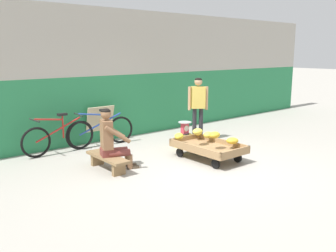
# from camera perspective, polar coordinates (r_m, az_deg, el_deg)

# --- Properties ---
(ground_plane) EXTENTS (80.00, 80.00, 0.00)m
(ground_plane) POSITION_cam_1_polar(r_m,az_deg,el_deg) (6.88, 5.67, -6.72)
(ground_plane) COLOR #A39E93
(back_wall) EXTENTS (16.00, 0.30, 3.15)m
(back_wall) POSITION_cam_1_polar(r_m,az_deg,el_deg) (9.15, -9.25, 7.80)
(back_wall) COLOR #287F4C
(back_wall) RESTS_ON ground
(banana_cart) EXTENTS (0.86, 1.45, 0.36)m
(banana_cart) POSITION_cam_1_polar(r_m,az_deg,el_deg) (7.43, 6.26, -3.40)
(banana_cart) COLOR #99754C
(banana_cart) RESTS_ON ground
(banana_pile) EXTENTS (0.86, 1.25, 0.26)m
(banana_pile) POSITION_cam_1_polar(r_m,az_deg,el_deg) (7.54, 5.70, -1.40)
(banana_pile) COLOR yellow
(banana_pile) RESTS_ON banana_cart
(low_bench) EXTENTS (0.32, 1.10, 0.27)m
(low_bench) POSITION_cam_1_polar(r_m,az_deg,el_deg) (6.85, -9.38, -5.14)
(low_bench) COLOR olive
(low_bench) RESTS_ON ground
(vendor_seated) EXTENTS (0.73, 0.60, 1.14)m
(vendor_seated) POSITION_cam_1_polar(r_m,az_deg,el_deg) (6.77, -8.76, -2.09)
(vendor_seated) COLOR brown
(vendor_seated) RESTS_ON ground
(plastic_crate) EXTENTS (0.36, 0.28, 0.30)m
(plastic_crate) POSITION_cam_1_polar(r_m,az_deg,el_deg) (8.34, 2.61, -2.34)
(plastic_crate) COLOR gold
(plastic_crate) RESTS_ON ground
(weighing_scale) EXTENTS (0.30, 0.30, 0.29)m
(weighing_scale) POSITION_cam_1_polar(r_m,az_deg,el_deg) (8.27, 2.63, -0.30)
(weighing_scale) COLOR #28282D
(weighing_scale) RESTS_ON plastic_crate
(bicycle_near_left) EXTENTS (1.66, 0.48, 0.86)m
(bicycle_near_left) POSITION_cam_1_polar(r_m,az_deg,el_deg) (8.16, -16.56, -1.66)
(bicycle_near_left) COLOR black
(bicycle_near_left) RESTS_ON ground
(bicycle_far_left) EXTENTS (1.66, 0.48, 0.86)m
(bicycle_far_left) POSITION_cam_1_polar(r_m,az_deg,el_deg) (8.55, -10.43, -0.77)
(bicycle_far_left) COLOR black
(bicycle_far_left) RESTS_ON ground
(sign_board) EXTENTS (0.70, 0.26, 0.88)m
(sign_board) POSITION_cam_1_polar(r_m,az_deg,el_deg) (8.94, -10.57, 0.29)
(sign_board) COLOR #C6B289
(sign_board) RESTS_ON ground
(customer_adult) EXTENTS (0.43, 0.34, 1.53)m
(customer_adult) POSITION_cam_1_polar(r_m,az_deg,el_deg) (8.86, 4.68, 3.74)
(customer_adult) COLOR #232328
(customer_adult) RESTS_ON ground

